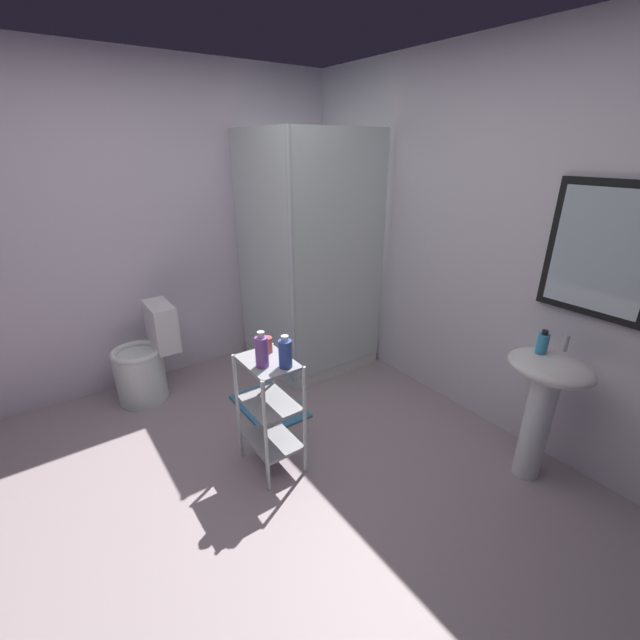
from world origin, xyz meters
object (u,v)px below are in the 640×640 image
object	(u,v)px
storage_cart	(270,406)
hand_soap_bottle	(543,343)
pedestal_sink	(544,393)
conditioner_bottle_purple	(262,351)
shampoo_bottle_blue	(285,353)
rinse_cup	(267,345)
toilet	(146,362)
bath_mat	(269,406)
shower_stall	(306,317)

from	to	relation	value
storage_cart	hand_soap_bottle	world-z (taller)	hand_soap_bottle
hand_soap_bottle	pedestal_sink	bearing A→B (deg)	6.91
conditioner_bottle_purple	shampoo_bottle_blue	bearing A→B (deg)	51.67
pedestal_sink	rinse_cup	world-z (taller)	rinse_cup
storage_cart	conditioner_bottle_purple	size ratio (longest dim) A/B	3.51
toilet	conditioner_bottle_purple	distance (m)	1.43
toilet	bath_mat	bearing A→B (deg)	45.28
shampoo_bottle_blue	rinse_cup	bearing A→B (deg)	179.61
shower_stall	conditioner_bottle_purple	size ratio (longest dim) A/B	9.49
conditioner_bottle_purple	rinse_cup	distance (m)	0.18
shampoo_bottle_blue	toilet	bearing A→B (deg)	-161.23
pedestal_sink	conditioner_bottle_purple	world-z (taller)	conditioner_bottle_purple
conditioner_bottle_purple	toilet	bearing A→B (deg)	-164.25
pedestal_sink	conditioner_bottle_purple	size ratio (longest dim) A/B	3.84
shower_stall	pedestal_sink	xyz separation A→B (m)	(1.96, 0.31, 0.12)
bath_mat	toilet	bearing A→B (deg)	-134.72
shower_stall	bath_mat	size ratio (longest dim) A/B	3.33
shampoo_bottle_blue	bath_mat	world-z (taller)	shampoo_bottle_blue
hand_soap_bottle	rinse_cup	size ratio (longest dim) A/B	1.43
shampoo_bottle_blue	bath_mat	size ratio (longest dim) A/B	0.32
pedestal_sink	conditioner_bottle_purple	xyz separation A→B (m)	(-0.94, -1.28, 0.25)
conditioner_bottle_purple	bath_mat	xyz separation A→B (m)	(-0.60, 0.33, -0.83)
bath_mat	pedestal_sink	bearing A→B (deg)	31.69
toilet	hand_soap_bottle	size ratio (longest dim) A/B	5.56
storage_cart	shampoo_bottle_blue	distance (m)	0.41
rinse_cup	hand_soap_bottle	bearing A→B (deg)	49.13
hand_soap_bottle	bath_mat	size ratio (longest dim) A/B	0.23
hand_soap_bottle	shampoo_bottle_blue	size ratio (longest dim) A/B	0.72
toilet	shower_stall	bearing A→B (deg)	78.89
toilet	conditioner_bottle_purple	size ratio (longest dim) A/B	3.60
storage_cart	hand_soap_bottle	distance (m)	1.59
shampoo_bottle_blue	hand_soap_bottle	bearing A→B (deg)	55.85
shower_stall	rinse_cup	distance (m)	1.28
conditioner_bottle_purple	rinse_cup	bearing A→B (deg)	143.30
shampoo_bottle_blue	rinse_cup	xyz separation A→B (m)	(-0.22, 0.00, -0.04)
pedestal_sink	shampoo_bottle_blue	size ratio (longest dim) A/B	4.27
pedestal_sink	rinse_cup	bearing A→B (deg)	-132.44
shower_stall	hand_soap_bottle	world-z (taller)	shower_stall
storage_cart	conditioner_bottle_purple	bearing A→B (deg)	-52.17
rinse_cup	shampoo_bottle_blue	bearing A→B (deg)	-0.39
hand_soap_bottle	conditioner_bottle_purple	bearing A→B (deg)	-124.49
storage_cart	bath_mat	bearing A→B (deg)	153.12
storage_cart	shampoo_bottle_blue	xyz separation A→B (m)	(0.12, 0.05, 0.39)
hand_soap_bottle	bath_mat	world-z (taller)	hand_soap_bottle
shampoo_bottle_blue	shower_stall	bearing A→B (deg)	141.81
shower_stall	hand_soap_bottle	bearing A→B (deg)	9.11
toilet	rinse_cup	xyz separation A→B (m)	(1.15, 0.47, 0.47)
shower_stall	rinse_cup	xyz separation A→B (m)	(0.89, -0.87, 0.32)
storage_cart	rinse_cup	distance (m)	0.37
storage_cart	bath_mat	distance (m)	0.75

